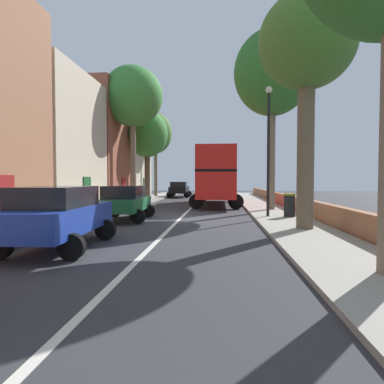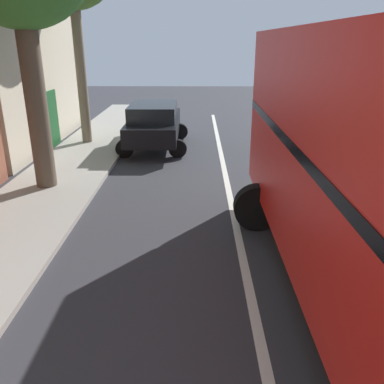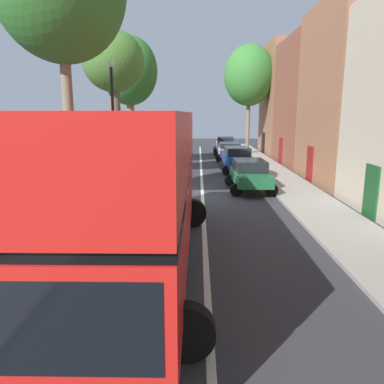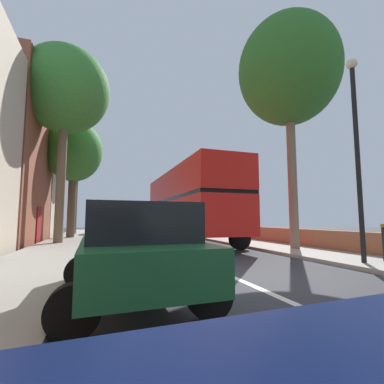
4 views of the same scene
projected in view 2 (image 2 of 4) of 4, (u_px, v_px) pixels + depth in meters
The scene contains 1 object.
parked_car_black_left_3 at pixel (154, 123), 15.17m from camera, with size 2.53×4.62×1.69m.
Camera 2 is at (-0.88, 4.56, 3.87)m, focal length 37.61 mm.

